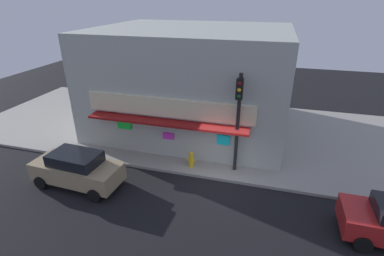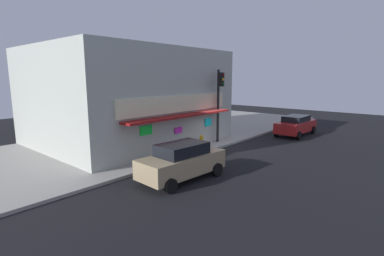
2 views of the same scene
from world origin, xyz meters
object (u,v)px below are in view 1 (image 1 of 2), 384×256
object	(u,v)px
traffic_light	(238,112)
fire_hydrant	(191,159)
parked_car_tan	(77,169)
pedestrian	(261,146)
trash_can	(158,140)

from	to	relation	value
traffic_light	fire_hydrant	distance (m)	3.64
parked_car_tan	pedestrian	bearing A→B (deg)	26.59
fire_hydrant	pedestrian	world-z (taller)	pedestrian
trash_can	parked_car_tan	bearing A→B (deg)	-117.91
trash_can	parked_car_tan	world-z (taller)	parked_car_tan
pedestrian	parked_car_tan	world-z (taller)	pedestrian
traffic_light	pedestrian	xyz separation A→B (m)	(1.20, 1.14, -2.24)
traffic_light	parked_car_tan	size ratio (longest dim) A/B	1.16
traffic_light	pedestrian	bearing A→B (deg)	43.65
fire_hydrant	trash_can	distance (m)	3.01
traffic_light	parked_car_tan	xyz separation A→B (m)	(-7.13, -3.03, -2.53)
fire_hydrant	parked_car_tan	world-z (taller)	parked_car_tan
fire_hydrant	trash_can	bearing A→B (deg)	146.41
fire_hydrant	parked_car_tan	distance (m)	5.63
fire_hydrant	parked_car_tan	xyz separation A→B (m)	(-4.88, -2.80, 0.31)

